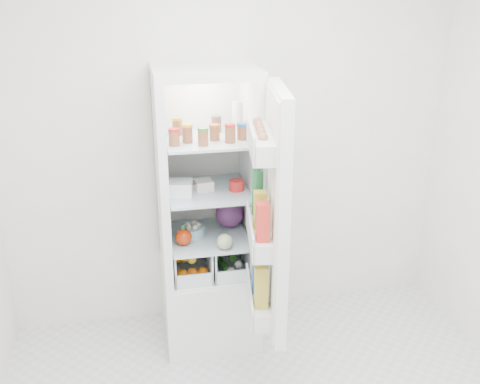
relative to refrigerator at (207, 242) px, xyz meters
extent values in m
cube|color=silver|center=(0.20, 0.25, 0.63)|extent=(3.00, 0.02, 2.60)
cube|color=white|center=(0.00, -0.04, -0.42)|extent=(0.60, 0.60, 0.50)
cube|color=white|center=(0.00, -0.04, 1.11)|extent=(0.60, 0.60, 0.05)
cube|color=white|center=(0.00, 0.24, 0.46)|extent=(0.60, 0.05, 1.25)
cube|color=white|center=(-0.28, -0.04, 0.46)|extent=(0.05, 0.60, 1.25)
cube|color=white|center=(0.27, -0.04, 0.46)|extent=(0.05, 0.60, 1.25)
cube|color=white|center=(0.00, 0.21, 0.46)|extent=(0.50, 0.01, 1.25)
sphere|color=white|center=(0.00, 0.17, 1.04)|extent=(0.05, 0.05, 0.05)
cube|color=silver|center=(0.00, -0.06, 0.07)|extent=(0.49, 0.53, 0.01)
cube|color=silver|center=(0.00, -0.06, 0.38)|extent=(0.49, 0.53, 0.02)
cube|color=silver|center=(0.00, -0.06, 0.71)|extent=(0.49, 0.53, 0.02)
cylinder|color=#B21919|center=(-0.20, -0.20, 0.76)|extent=(0.06, 0.06, 0.08)
cylinder|color=gold|center=(-0.12, -0.15, 0.76)|extent=(0.06, 0.06, 0.08)
cylinder|color=#267226|center=(-0.04, -0.23, 0.76)|extent=(0.06, 0.06, 0.08)
cylinder|color=brown|center=(0.04, -0.13, 0.76)|extent=(0.06, 0.06, 0.08)
cylinder|color=#B21919|center=(0.12, -0.20, 0.76)|extent=(0.06, 0.06, 0.08)
cylinder|color=#194C8C|center=(0.20, -0.15, 0.76)|extent=(0.06, 0.06, 0.08)
cylinder|color=#BF8C19|center=(-0.16, 0.03, 0.76)|extent=(0.06, 0.06, 0.08)
cylinder|color=#4C4C4C|center=(0.08, 0.05, 0.76)|extent=(0.06, 0.06, 0.08)
cylinder|color=white|center=(0.21, 0.10, 0.81)|extent=(0.06, 0.06, 0.17)
cube|color=white|center=(-0.17, -0.13, 0.44)|extent=(0.16, 0.16, 0.09)
cube|color=white|center=(-0.02, -0.06, 0.42)|extent=(0.12, 0.12, 0.06)
cylinder|color=red|center=(0.17, -0.11, 0.42)|extent=(0.10, 0.10, 0.06)
cube|color=silver|center=(-0.12, -0.02, 0.41)|extent=(0.17, 0.13, 0.04)
sphere|color=#632157|center=(0.15, 0.04, 0.17)|extent=(0.18, 0.18, 0.18)
sphere|color=#B72E0B|center=(-0.17, -0.17, 0.13)|extent=(0.10, 0.10, 0.10)
cylinder|color=#91C1D8|center=(-0.10, -0.07, 0.12)|extent=(0.17, 0.17, 0.07)
sphere|color=#A3B789|center=(0.07, -0.27, 0.13)|extent=(0.10, 0.10, 0.10)
sphere|color=orange|center=(-0.19, -0.18, -0.12)|extent=(0.07, 0.07, 0.07)
sphere|color=orange|center=(-0.12, -0.18, -0.12)|extent=(0.07, 0.07, 0.07)
sphere|color=orange|center=(-0.06, -0.18, -0.12)|extent=(0.07, 0.07, 0.07)
sphere|color=orange|center=(-0.19, -0.06, -0.06)|extent=(0.07, 0.07, 0.07)
sphere|color=orange|center=(-0.12, -0.06, -0.06)|extent=(0.07, 0.07, 0.07)
sphere|color=yellow|center=(-0.16, -0.12, -0.03)|extent=(0.06, 0.06, 0.06)
sphere|color=yellow|center=(-0.09, -0.01, -0.03)|extent=(0.06, 0.06, 0.06)
sphere|color=yellow|center=(-0.12, -0.16, -0.03)|extent=(0.06, 0.06, 0.06)
cylinder|color=#1B4D19|center=(0.08, -0.06, -0.13)|extent=(0.09, 0.21, 0.05)
cylinder|color=#1B4D19|center=(0.16, -0.01, -0.08)|extent=(0.08, 0.21, 0.05)
sphere|color=white|center=(0.12, -0.18, -0.13)|extent=(0.05, 0.05, 0.05)
sphere|color=white|center=(0.17, -0.16, -0.10)|extent=(0.05, 0.05, 0.05)
cube|color=white|center=(0.28, -0.64, 0.46)|extent=(0.15, 0.60, 1.30)
cube|color=white|center=(0.25, -0.63, 0.46)|extent=(0.09, 0.56, 1.26)
cube|color=silver|center=(0.20, -0.63, 0.83)|extent=(0.18, 0.51, 0.10)
cube|color=silver|center=(0.20, -0.63, 0.33)|extent=(0.18, 0.51, 0.10)
cube|color=silver|center=(0.20, -0.63, -0.07)|extent=(0.18, 0.51, 0.10)
sphere|color=#9C5C46|center=(0.18, -0.74, 0.89)|extent=(0.05, 0.05, 0.05)
sphere|color=#9C5C46|center=(0.19, -0.66, 0.89)|extent=(0.05, 0.05, 0.05)
sphere|color=#9C5C46|center=(0.20, -0.59, 0.89)|extent=(0.05, 0.05, 0.05)
sphere|color=#9C5C46|center=(0.21, -0.51, 0.89)|extent=(0.05, 0.05, 0.05)
sphere|color=#9C5C46|center=(0.23, -0.43, 0.89)|extent=(0.05, 0.05, 0.05)
cylinder|color=#1B5F30|center=(0.22, -0.48, 0.51)|extent=(0.06, 0.06, 0.26)
cube|color=gold|center=(0.19, -0.65, 0.48)|extent=(0.07, 0.07, 0.20)
cube|color=red|center=(0.17, -0.80, 0.48)|extent=(0.07, 0.07, 0.20)
cube|color=silver|center=(0.22, -0.48, 0.10)|extent=(0.08, 0.08, 0.24)
cube|color=#256FBB|center=(0.20, -0.62, 0.10)|extent=(0.08, 0.08, 0.24)
cube|color=gold|center=(0.17, -0.77, 0.10)|extent=(0.08, 0.08, 0.24)
camera|label=1|loc=(-0.41, -3.11, 1.56)|focal=40.00mm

